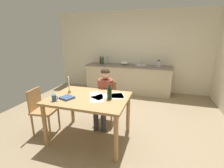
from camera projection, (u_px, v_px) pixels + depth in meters
ground_plane at (105, 125)px, 3.47m from camera, size 5.20×5.20×0.04m
wall_back at (131, 52)px, 5.49m from camera, size 5.20×0.12×2.60m
kitchen_counter at (128, 79)px, 5.39m from camera, size 2.75×0.64×0.90m
dining_table at (89, 103)px, 2.82m from camera, size 1.33×0.98×0.79m
chair_at_table at (107, 99)px, 3.53m from camera, size 0.41×0.41×0.87m
person_seated at (105, 93)px, 3.33m from camera, size 0.33×0.60×1.19m
chair_side_empty at (42, 109)px, 3.04m from camera, size 0.44×0.44×0.87m
coffee_mug at (54, 98)px, 2.61m from camera, size 0.11×0.07×0.10m
candlestick at (69, 88)px, 2.98m from camera, size 0.06×0.06×0.31m
book_magazine at (67, 98)px, 2.72m from camera, size 0.25×0.25×0.03m
paper_letter at (117, 96)px, 2.84m from camera, size 0.32×0.36×0.00m
paper_bill at (118, 95)px, 2.87m from camera, size 0.28×0.34×0.00m
paper_envelope at (96, 94)px, 2.91m from camera, size 0.33×0.36×0.00m
paper_receipt at (101, 97)px, 2.80m from camera, size 0.32×0.36×0.00m
paper_notice at (97, 99)px, 2.69m from camera, size 0.32×0.36×0.00m
wine_bottle_on_table at (109, 93)px, 2.67m from camera, size 0.08×0.08×0.24m
sink_unit at (141, 65)px, 5.15m from camera, size 0.36×0.36×0.24m
bottle_oil at (101, 61)px, 5.51m from camera, size 0.07×0.07×0.26m
bottle_vinegar at (103, 61)px, 5.41m from camera, size 0.06×0.06×0.28m
bottle_wine_red at (108, 60)px, 5.48m from camera, size 0.07×0.07×0.27m
mixing_bowl at (124, 63)px, 5.35m from camera, size 0.25×0.25×0.11m
stovetop_kettle at (159, 64)px, 4.97m from camera, size 0.18×0.18×0.22m
wine_glass_near_sink at (131, 61)px, 5.36m from camera, size 0.07×0.07×0.15m
wine_glass_by_kettle at (128, 61)px, 5.39m from camera, size 0.07×0.07×0.15m
wine_glass_back_left at (125, 61)px, 5.41m from camera, size 0.07×0.07×0.15m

